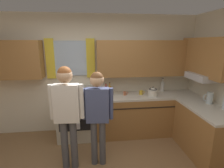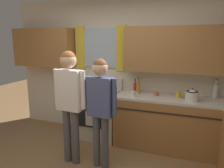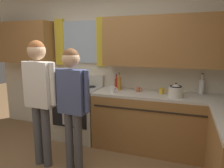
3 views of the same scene
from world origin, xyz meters
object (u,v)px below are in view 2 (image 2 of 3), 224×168
stovetop_kettle (192,95)px  stove_oven (99,113)px  mug_mustard_yellow (178,95)px  mug_ceramic_white (133,93)px  adult_in_plaid (100,101)px  bottle_milk_white (215,91)px  bottle_oil_amber (138,87)px  cup_terracotta (156,93)px  bottle_sauce_red (135,87)px  adult_left (70,94)px

stovetop_kettle → stove_oven: bearing=175.9°
mug_mustard_yellow → stovetop_kettle: 0.26m
mug_ceramic_white → adult_in_plaid: (-0.26, -0.78, 0.05)m
bottle_milk_white → mug_mustard_yellow: bearing=-160.0°
bottle_milk_white → mug_ceramic_white: bottle_milk_white is taller
mug_ceramic_white → bottle_oil_amber: bearing=81.6°
bottle_oil_amber → mug_ceramic_white: 0.23m
stove_oven → adult_in_plaid: adult_in_plaid is taller
cup_terracotta → stovetop_kettle: stovetop_kettle is taller
mug_mustard_yellow → stovetop_kettle: size_ratio=0.44×
bottle_sauce_red → mug_ceramic_white: 0.30m
mug_mustard_yellow → cup_terracotta: mug_mustard_yellow is taller
bottle_milk_white → bottle_oil_amber: bearing=-172.9°
cup_terracotta → mug_mustard_yellow: bearing=0.4°
mug_mustard_yellow → adult_left: (-1.45, -0.99, 0.12)m
stove_oven → stovetop_kettle: bearing=-4.1°
stove_oven → bottle_oil_amber: 0.91m
stovetop_kettle → adult_left: bearing=-153.1°
stove_oven → mug_ceramic_white: (0.70, -0.15, 0.48)m
cup_terracotta → stovetop_kettle: size_ratio=0.40×
bottle_sauce_red → mug_mustard_yellow: bearing=-9.0°
stove_oven → adult_in_plaid: 1.16m
bottle_milk_white → adult_in_plaid: (-1.55, -1.16, -0.02)m
mug_ceramic_white → adult_in_plaid: 0.82m
stove_oven → bottle_milk_white: size_ratio=3.51×
adult_in_plaid → mug_mustard_yellow: bearing=44.1°
adult_left → stove_oven: bearing=88.2°
bottle_oil_amber → adult_in_plaid: 1.04m
bottle_sauce_red → adult_left: (-0.69, -1.11, 0.07)m
cup_terracotta → bottle_oil_amber: bearing=171.3°
cup_terracotta → adult_left: (-1.09, -0.99, 0.12)m
mug_mustard_yellow → bottle_oil_amber: bearing=176.0°
stove_oven → bottle_sauce_red: size_ratio=4.48×
bottle_milk_white → stovetop_kettle: bottle_milk_white is taller
bottle_milk_white → stove_oven: bearing=-173.4°
stovetop_kettle → bottle_oil_amber: bearing=168.0°
bottle_milk_white → adult_left: adult_left is taller
bottle_sauce_red → adult_left: adult_left is taller
bottle_sauce_red → bottle_milk_white: (1.33, 0.08, 0.03)m
adult_in_plaid → cup_terracotta: bearing=56.7°
bottle_oil_amber → mug_ceramic_white: bottle_oil_amber is taller
bottle_milk_white → stovetop_kettle: (-0.36, -0.35, -0.02)m
bottle_sauce_red → adult_in_plaid: adult_in_plaid is taller
stove_oven → cup_terracotta: 1.16m
bottle_oil_amber → adult_left: bearing=-126.2°
stovetop_kettle → adult_in_plaid: adult_in_plaid is taller
bottle_sauce_red → cup_terracotta: bottle_sauce_red is taller
adult_in_plaid → mug_ceramic_white: bearing=71.5°
adult_in_plaid → bottle_milk_white: bearing=36.8°
stove_oven → bottle_sauce_red: 0.85m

